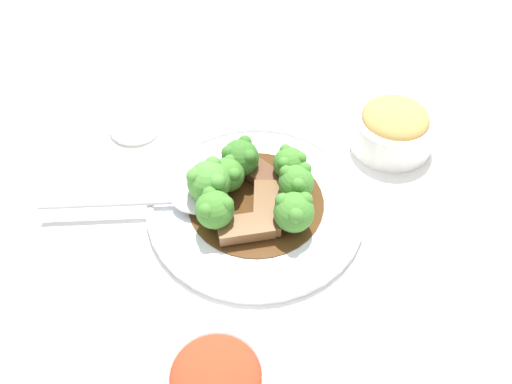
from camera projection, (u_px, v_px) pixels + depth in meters
ground_plane at (256, 210)px, 0.74m from camera, size 4.00×4.00×0.00m
main_plate at (256, 205)px, 0.73m from camera, size 0.27×0.27×0.02m
beef_strip_0 at (267, 208)px, 0.70m from camera, size 0.05×0.08×0.01m
beef_strip_1 at (266, 177)px, 0.74m from camera, size 0.06×0.07×0.01m
beef_strip_2 at (246, 228)px, 0.69m from camera, size 0.07×0.03×0.02m
broccoli_floret_0 at (227, 174)px, 0.72m from camera, size 0.04×0.04×0.04m
broccoli_floret_1 at (290, 163)px, 0.73m from camera, size 0.04×0.04×0.05m
broccoli_floret_2 at (296, 182)px, 0.70m from camera, size 0.04×0.04×0.05m
broccoli_floret_3 at (209, 181)px, 0.70m from camera, size 0.05×0.05×0.06m
broccoli_floret_4 at (215, 209)px, 0.68m from camera, size 0.04×0.04×0.05m
broccoli_floret_5 at (294, 212)px, 0.68m from camera, size 0.05×0.05×0.05m
broccoli_floret_6 at (240, 157)px, 0.73m from camera, size 0.05×0.05×0.05m
serving_spoon at (187, 199)px, 0.71m from camera, size 0.23×0.07×0.01m
side_bowl_kimchi at (216, 383)px, 0.57m from camera, size 0.11×0.11×0.05m
side_bowl_appetizer at (394, 127)px, 0.79m from camera, size 0.11×0.11×0.06m
sauce_dish at (135, 125)px, 0.82m from camera, size 0.07×0.07×0.01m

